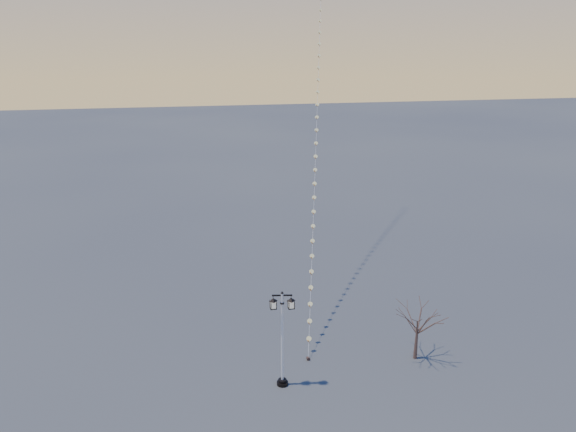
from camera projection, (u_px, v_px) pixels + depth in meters
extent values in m
plane|color=#434543|center=(294.00, 384.00, 29.31)|extent=(300.00, 300.00, 0.00)
cylinder|color=black|center=(282.00, 383.00, 29.23)|extent=(0.62, 0.62, 0.18)
cylinder|color=black|center=(282.00, 380.00, 29.18)|extent=(0.44, 0.44, 0.16)
cylinder|color=white|center=(282.00, 337.00, 28.37)|extent=(0.14, 0.14, 5.22)
cylinder|color=black|center=(282.00, 303.00, 27.77)|extent=(0.22, 0.22, 0.07)
cube|color=black|center=(282.00, 295.00, 27.63)|extent=(1.05, 0.26, 0.07)
sphere|color=black|center=(282.00, 293.00, 27.59)|extent=(0.16, 0.16, 0.16)
pyramid|color=black|center=(273.00, 298.00, 27.67)|extent=(0.49, 0.49, 0.16)
cube|color=beige|center=(273.00, 304.00, 27.77)|extent=(0.29, 0.29, 0.38)
cube|color=black|center=(273.00, 308.00, 27.84)|extent=(0.33, 0.33, 0.04)
pyramid|color=black|center=(291.00, 298.00, 27.70)|extent=(0.49, 0.49, 0.16)
cube|color=beige|center=(291.00, 304.00, 27.80)|extent=(0.29, 0.29, 0.38)
cube|color=black|center=(291.00, 308.00, 27.87)|extent=(0.33, 0.33, 0.04)
cone|color=#4D352A|center=(416.00, 343.00, 31.45)|extent=(0.23, 0.23, 1.98)
cylinder|color=#332019|center=(308.00, 358.00, 31.53)|extent=(0.20, 0.20, 0.20)
cylinder|color=black|center=(308.00, 358.00, 31.52)|extent=(0.03, 0.03, 0.25)
cone|color=orange|center=(317.00, 98.00, 42.00)|extent=(0.08, 0.08, 0.28)
cylinder|color=white|center=(308.00, 351.00, 31.38)|extent=(0.02, 0.02, 0.79)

